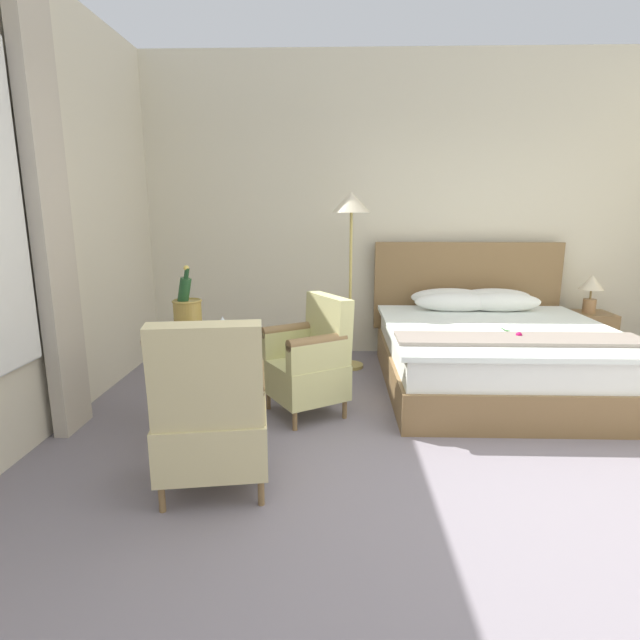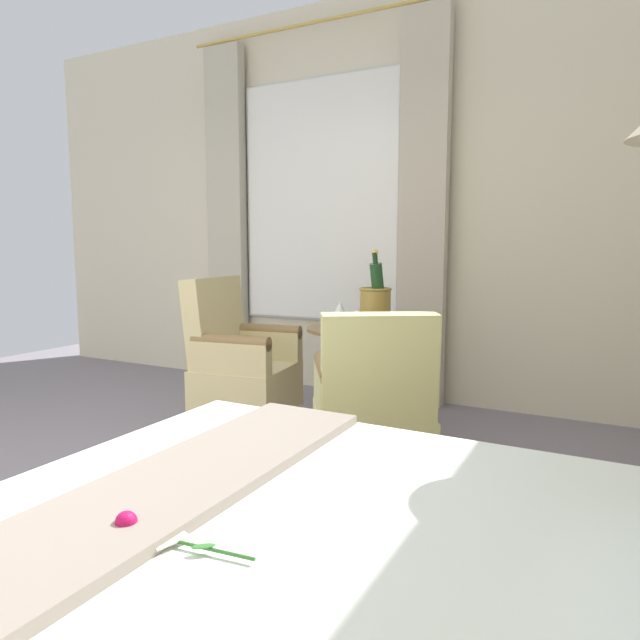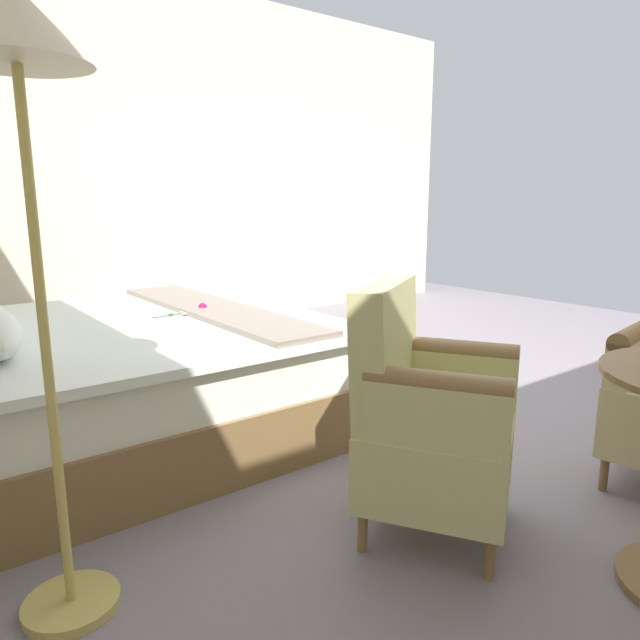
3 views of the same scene
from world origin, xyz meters
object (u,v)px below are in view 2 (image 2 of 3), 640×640
Objects in this scene: champagne_bucket at (376,302)px; snack_plate at (333,328)px; armchair_by_window at (373,412)px; wine_glass_near_edge at (357,315)px; wine_glass_near_bucket at (340,308)px; armchair_facing_bed at (240,366)px; side_table_round at (361,375)px.

champagne_bucket is 3.31× the size of snack_plate.
wine_glass_near_edge is at bearing -149.07° from armchair_by_window.
champagne_bucket is at bearing 91.84° from wine_glass_near_bucket.
snack_plate is (0.19, 0.05, -0.10)m from wine_glass_near_bucket.
armchair_facing_bed is (0.10, -0.77, -0.36)m from wine_glass_near_edge.
armchair_by_window reaches higher than side_table_round.
side_table_round is at bearing 111.81° from armchair_facing_bed.
armchair_by_window is at bearing 30.93° from wine_glass_near_edge.
wine_glass_near_edge is at bearing 15.38° from side_table_round.
champagne_bucket is at bearing 128.14° from side_table_round.
wine_glass_near_bucket is 1.04× the size of snack_plate.
champagne_bucket is 3.18× the size of wine_glass_near_bucket.
wine_glass_near_bucket is (0.01, -0.24, -0.05)m from champagne_bucket.
armchair_facing_bed is at bearing -76.46° from snack_plate.
armchair_by_window reaches higher than snack_plate.
side_table_round is 0.78m from armchair_facing_bed.
champagne_bucket reaches higher than wine_glass_near_bucket.
wine_glass_near_bucket is 0.15× the size of armchair_facing_bed.
wine_glass_near_edge reaches higher than side_table_round.
champagne_bucket reaches higher than wine_glass_near_edge.
champagne_bucket reaches higher than armchair_facing_bed.
wine_glass_near_bucket is 0.17× the size of armchair_by_window.
champagne_bucket reaches higher than side_table_round.
wine_glass_near_edge is at bearing -3.75° from champagne_bucket.
snack_plate is at bearing 103.54° from armchair_facing_bed.
snack_plate is at bearing -44.02° from champagne_bucket.
side_table_round is 0.77× the size of armchair_by_window.
armchair_facing_bed is (0.34, -0.79, -0.42)m from champagne_bucket.
wine_glass_near_edge is 0.20m from snack_plate.
wine_glass_near_bucket is 1.13× the size of wine_glass_near_edge.
side_table_round is 4.86× the size of snack_plate.
armchair_facing_bed reaches higher than snack_plate.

